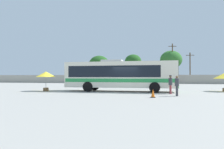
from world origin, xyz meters
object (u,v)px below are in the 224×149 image
Objects in this scene: vendor_umbrella_near_gate_yellow at (46,75)px; parked_car_leftmost_black at (98,80)px; coach_bus_cream_green at (119,74)px; parked_car_third_red at (159,80)px; roadside_tree_midleft at (133,62)px; traffic_cone_on_apron at (153,93)px; attendant_by_bus_door at (170,83)px; utility_pole_near at (190,67)px; roadside_tree_midright at (171,60)px; roadside_tree_left at (99,64)px; parked_car_second_red at (124,80)px; passenger_waiting_on_apron at (177,85)px; utility_pole_far at (172,63)px.

vendor_umbrella_near_gate_yellow reaches higher than parked_car_leftmost_black.
parked_car_third_red is at bearing 76.92° from coach_bus_cream_green.
roadside_tree_midleft is 33.56m from traffic_cone_on_apron.
utility_pole_near reaches higher than attendant_by_bus_door.
vendor_umbrella_near_gate_yellow is (-12.96, 1.14, 0.81)m from attendant_by_bus_door.
coach_bus_cream_green is at bearing -105.33° from roadside_tree_midright.
traffic_cone_on_apron is at bearing -81.74° from roadside_tree_midleft.
roadside_tree_midright reaches higher than utility_pole_near.
roadside_tree_left is at bearing 177.30° from roadside_tree_midleft.
roadside_tree_midright reaches higher than parked_car_second_red.
attendant_by_bus_door is at bearing -63.56° from roadside_tree_left.
coach_bus_cream_green is 1.64× the size of utility_pole_near.
passenger_waiting_on_apron is at bearing -60.91° from parked_car_leftmost_black.
roadside_tree_midright is at bearing 86.15° from passenger_waiting_on_apron.
attendant_by_bus_door reaches higher than parked_car_third_red.
roadside_tree_left is (-9.74, 27.59, 2.79)m from coach_bus_cream_green.
parked_car_third_red is (12.67, -0.16, -0.00)m from parked_car_leftmost_black.
passenger_waiting_on_apron is at bearing -72.04° from parked_car_second_red.
attendant_by_bus_door is at bearing -77.91° from roadside_tree_midleft.
roadside_tree_midright reaches higher than passenger_waiting_on_apron.
parked_car_leftmost_black is 8.58m from roadside_tree_left.
passenger_waiting_on_apron is (5.45, -4.15, -0.86)m from coach_bus_cream_green.
attendant_by_bus_door is at bearing -23.86° from coach_bus_cream_green.
roadside_tree_left reaches higher than traffic_cone_on_apron.
coach_bus_cream_green reaches higher than vendor_umbrella_near_gate_yellow.
roadside_tree_midleft is (-6.31, 29.44, 4.20)m from attendant_by_bus_door.
coach_bus_cream_green reaches higher than parked_car_second_red.
roadside_tree_midleft reaches higher than traffic_cone_on_apron.
vendor_umbrella_near_gate_yellow is 31.71m from utility_pole_far.
utility_pole_far is 1.58m from roadside_tree_midright.
vendor_umbrella_near_gate_yellow is (-13.31, 3.04, 0.85)m from passenger_waiting_on_apron.
roadside_tree_midright is at bearing 74.67° from coach_bus_cream_green.
parked_car_second_red is at bearing 75.60° from vendor_umbrella_near_gate_yellow.
roadside_tree_left is 17.35m from roadside_tree_midright.
utility_pole_near reaches higher than coach_bus_cream_green.
vendor_umbrella_near_gate_yellow is 29.27m from roadside_tree_midleft.
coach_bus_cream_green is at bearing -70.55° from roadside_tree_left.
traffic_cone_on_apron is at bearing -140.97° from passenger_waiting_on_apron.
utility_pole_far is 32.56m from traffic_cone_on_apron.
utility_pole_far is (7.79, 26.31, 2.91)m from coach_bus_cream_green.
vendor_umbrella_near_gate_yellow is 0.28× the size of roadside_tree_midright.
traffic_cone_on_apron is at bearing -114.17° from attendant_by_bus_door.
roadside_tree_left is at bearing -179.55° from utility_pole_near.
coach_bus_cream_green reaches higher than passenger_waiting_on_apron.
attendant_by_bus_door is 23.58m from parked_car_second_red.
parked_car_leftmost_black is 28.26m from traffic_cone_on_apron.
passenger_waiting_on_apron is 2.51m from traffic_cone_on_apron.
roadside_tree_left is at bearing 134.38° from parked_car_second_red.
utility_pole_near is 4.57m from roadside_tree_midright.
traffic_cone_on_apron is (3.56, -5.68, -1.48)m from coach_bus_cream_green.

